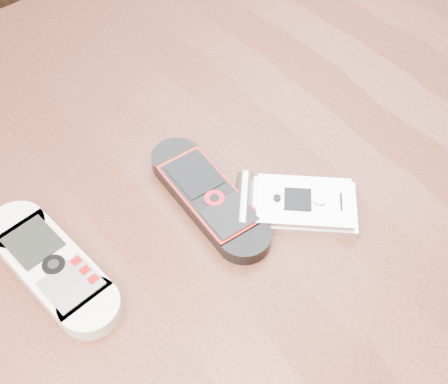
# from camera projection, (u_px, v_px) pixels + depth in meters

# --- Properties ---
(table) EXTENTS (1.20, 0.80, 0.75)m
(table) POSITION_uv_depth(u_px,v_px,m) (220.00, 262.00, 0.66)
(table) COLOR black
(table) RESTS_ON ground
(nokia_white) EXTENTS (0.07, 0.16, 0.02)m
(nokia_white) POSITION_uv_depth(u_px,v_px,m) (52.00, 266.00, 0.52)
(nokia_white) COLOR silver
(nokia_white) RESTS_ON table
(nokia_black_red) EXTENTS (0.06, 0.16, 0.02)m
(nokia_black_red) POSITION_uv_depth(u_px,v_px,m) (209.00, 197.00, 0.57)
(nokia_black_red) COLOR black
(nokia_black_red) RESTS_ON table
(motorola_razr) EXTENTS (0.12, 0.12, 0.02)m
(motorola_razr) POSITION_uv_depth(u_px,v_px,m) (301.00, 204.00, 0.56)
(motorola_razr) COLOR silver
(motorola_razr) RESTS_ON table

